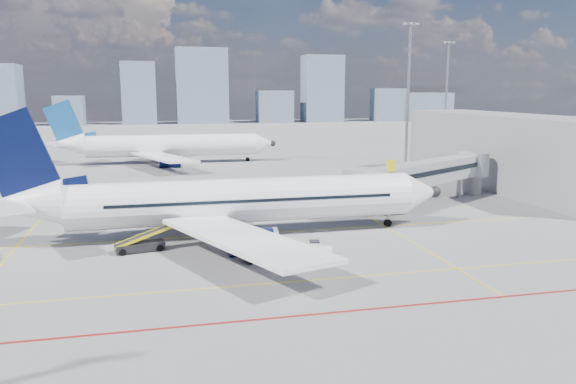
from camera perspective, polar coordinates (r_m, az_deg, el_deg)
The scene contains 13 objects.
ground at distance 45.47m, azimuth -2.75°, elevation -6.76°, with size 420.00×420.00×0.00m, color gray.
apron_markings at distance 41.71m, azimuth -2.55°, elevation -8.34°, with size 90.00×35.12×0.01m.
jet_bridge at distance 68.06m, azimuth 14.36°, elevation 1.88°, with size 23.55×15.78×6.30m.
terminal_block at distance 84.12m, azimuth 21.54°, elevation 3.90°, with size 10.00×42.00×10.00m.
floodlight_mast_ne at distance 107.95m, azimuth 12.12°, elevation 10.22°, with size 3.20×0.61×25.45m.
floodlight_mast_far at distance 151.41m, azimuth 15.81°, elevation 10.02°, with size 3.20×0.61×25.45m.
distant_skyline at distance 232.97m, azimuth -15.79°, elevation 9.69°, with size 249.63×14.40×31.67m.
main_aircraft at distance 51.86m, azimuth -6.33°, elevation -1.01°, with size 42.45×37.00×12.37m.
second_aircraft at distance 106.14m, azimuth -12.58°, elevation 4.59°, with size 41.44×36.10×12.08m.
baggage_tug at distance 45.43m, azimuth 3.03°, elevation -5.89°, with size 2.23×1.64×1.41m.
cargo_dolly at distance 44.65m, azimuth -2.61°, elevation -5.73°, with size 3.62×2.27×1.84m.
belt_loader at distance 48.80m, azimuth -14.65°, elevation -5.16°, with size 5.83×2.37×2.34m.
ramp_worker at distance 44.52m, azimuth 0.86°, elevation -5.99°, with size 0.61×0.40×1.67m, color yellow.
Camera 1 is at (-7.78, -42.77, 13.34)m, focal length 35.00 mm.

